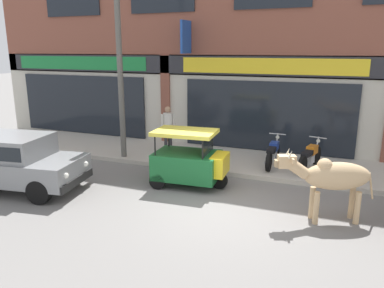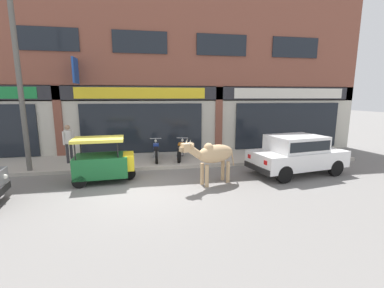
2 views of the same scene
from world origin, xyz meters
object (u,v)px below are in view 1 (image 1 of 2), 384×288
Objects in this scene: utility_pole at (119,57)px; pedestrian at (168,124)px; motorcycle_1 at (310,157)px; motorcycle_0 at (273,153)px; car_0 at (13,160)px; cow at (332,177)px; auto_rickshaw at (190,162)px.

pedestrian is at bearing 40.42° from utility_pole.
motorcycle_0 is at bearing 179.15° from motorcycle_1.
car_0 is at bearing -149.39° from motorcycle_1.
motorcycle_1 is at bearing 30.61° from car_0.
car_0 is (-7.75, -1.08, -0.19)m from cow.
car_0 is 8.23m from motorcycle_1.
cow is 3.22m from motorcycle_1.
car_0 is at bearing -172.09° from cow.
pedestrian is (2.40, 4.34, 0.30)m from car_0.
auto_rickshaw is (-3.60, 0.89, -0.35)m from cow.
cow is 3.62m from motorcycle_0.
motorcycle_0 is 1.13× the size of pedestrian.
motorcycle_1 is 6.56m from utility_pole.
car_0 is 1.86× the size of auto_rickshaw.
utility_pole is at bearing 69.77° from car_0.
utility_pole is at bearing 154.78° from auto_rickshaw.
auto_rickshaw is 3.68m from motorcycle_1.
car_0 is at bearing -118.92° from pedestrian.
motorcycle_0 and motorcycle_1 have the same top height.
motorcycle_1 is (7.08, 4.19, -0.29)m from car_0.
utility_pole reaches higher than motorcycle_1.
cow reaches higher than auto_rickshaw.
utility_pole is (1.23, 3.35, 2.54)m from car_0.
auto_rickshaw is 1.14× the size of motorcycle_1.
cow is 0.54× the size of car_0.
motorcycle_0 is at bearing -2.08° from pedestrian.
cow is 7.29m from utility_pole.
car_0 is 2.08× the size of motorcycle_0.
pedestrian is at bearing 148.69° from cow.
motorcycle_1 is at bearing -1.80° from pedestrian.
motorcycle_1 is 0.28× the size of utility_pole.
pedestrian reaches higher than car_0.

